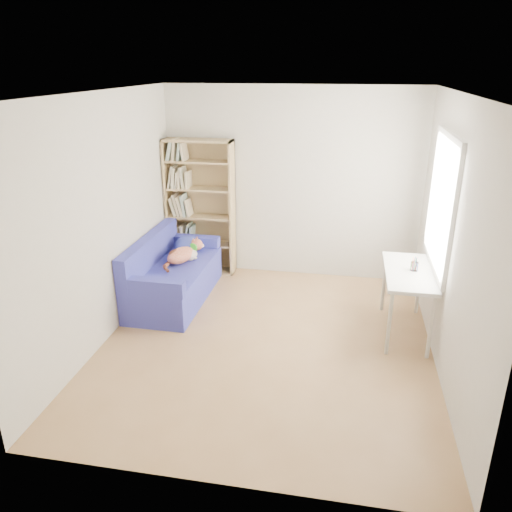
{
  "coord_description": "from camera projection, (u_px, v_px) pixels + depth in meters",
  "views": [
    {
      "loc": [
        0.75,
        -4.68,
        2.86
      ],
      "look_at": [
        -0.19,
        0.4,
        0.85
      ],
      "focal_mm": 35.0,
      "sensor_mm": 36.0,
      "label": 1
    }
  ],
  "objects": [
    {
      "name": "bookshelf",
      "position": [
        201.0,
        213.0,
        7.03
      ],
      "size": [
        0.95,
        0.3,
        1.9
      ],
      "color": "tan",
      "rests_on": "ground"
    },
    {
      "name": "pen_cup",
      "position": [
        414.0,
        265.0,
        5.39
      ],
      "size": [
        0.08,
        0.08,
        0.16
      ],
      "color": "white",
      "rests_on": "desk"
    },
    {
      "name": "room_shell",
      "position": [
        279.0,
        196.0,
        4.87
      ],
      "size": [
        3.54,
        4.04,
        2.62
      ],
      "color": "silver",
      "rests_on": "ground"
    },
    {
      "name": "sofa",
      "position": [
        173.0,
        275.0,
        6.38
      ],
      "size": [
        0.82,
        1.67,
        0.82
      ],
      "rotation": [
        0.0,
        0.0,
        -0.01
      ],
      "color": "navy",
      "rests_on": "ground"
    },
    {
      "name": "desk",
      "position": [
        408.0,
        278.0,
        5.43
      ],
      "size": [
        0.51,
        1.11,
        0.75
      ],
      "color": "silver",
      "rests_on": "ground"
    },
    {
      "name": "ground",
      "position": [
        267.0,
        342.0,
        5.45
      ],
      "size": [
        4.0,
        4.0,
        0.0
      ],
      "primitive_type": "plane",
      "color": "#9B7046",
      "rests_on": "ground"
    }
  ]
}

